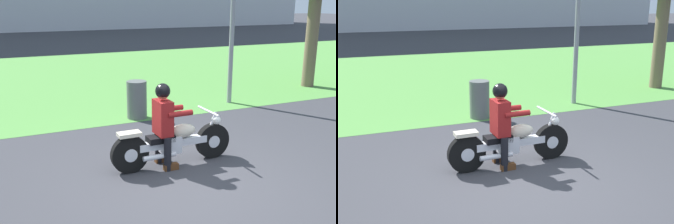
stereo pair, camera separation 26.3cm
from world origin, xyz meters
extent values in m
plane|color=#38383D|center=(0.00, 0.00, 0.00)|extent=(120.00, 120.00, 0.00)
cube|color=#549342|center=(0.00, 9.34, 0.00)|extent=(60.00, 12.00, 0.01)
cylinder|color=black|center=(0.78, 0.87, 0.30)|extent=(0.61, 0.13, 0.60)
cylinder|color=silver|center=(0.78, 0.87, 0.30)|extent=(0.21, 0.14, 0.21)
cylinder|color=black|center=(-0.71, 0.85, 0.30)|extent=(0.61, 0.13, 0.60)
cylinder|color=silver|center=(-0.71, 0.85, 0.30)|extent=(0.21, 0.14, 0.21)
cube|color=silver|center=(0.03, 0.86, 0.38)|extent=(1.20, 0.15, 0.12)
cube|color=silver|center=(-0.02, 0.86, 0.36)|extent=(0.32, 0.24, 0.28)
ellipsoid|color=beige|center=(0.21, 0.86, 0.56)|extent=(0.44, 0.24, 0.22)
cube|color=black|center=(-0.19, 0.86, 0.48)|extent=(0.44, 0.24, 0.10)
cube|color=beige|center=(-0.71, 0.85, 0.63)|extent=(0.36, 0.20, 0.06)
cylinder|color=silver|center=(0.73, 0.87, 0.55)|extent=(0.25, 0.05, 0.53)
cylinder|color=silver|center=(0.68, 0.87, 0.84)|extent=(0.04, 0.66, 0.04)
sphere|color=white|center=(0.84, 0.87, 0.66)|extent=(0.16, 0.16, 0.16)
cylinder|color=silver|center=(-0.26, 0.72, 0.24)|extent=(0.55, 0.09, 0.08)
cylinder|color=black|center=(-0.15, 1.04, 0.28)|extent=(0.12, 0.12, 0.55)
cube|color=#593319|center=(-0.09, 1.04, 0.05)|extent=(0.24, 0.10, 0.10)
cylinder|color=black|center=(-0.14, 0.68, 0.28)|extent=(0.12, 0.12, 0.55)
cube|color=#593319|center=(-0.08, 0.68, 0.05)|extent=(0.24, 0.10, 0.10)
cube|color=maroon|center=(-0.15, 0.86, 0.83)|extent=(0.22, 0.38, 0.56)
cylinder|color=maroon|center=(0.07, 1.03, 0.91)|extent=(0.42, 0.09, 0.09)
cylinder|color=maroon|center=(0.08, 0.69, 0.91)|extent=(0.42, 0.09, 0.09)
sphere|color=#996B4C|center=(-0.15, 0.86, 1.23)|extent=(0.20, 0.20, 0.20)
sphere|color=black|center=(-0.15, 0.86, 1.26)|extent=(0.24, 0.24, 0.24)
cylinder|color=brown|center=(6.52, 4.77, 1.45)|extent=(0.37, 0.37, 2.90)
cylinder|color=#595E5B|center=(0.41, 3.64, 0.43)|extent=(0.45, 0.45, 0.86)
camera|label=1|loc=(-2.52, -4.66, 2.63)|focal=42.44mm
camera|label=2|loc=(-2.28, -4.77, 2.63)|focal=42.44mm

